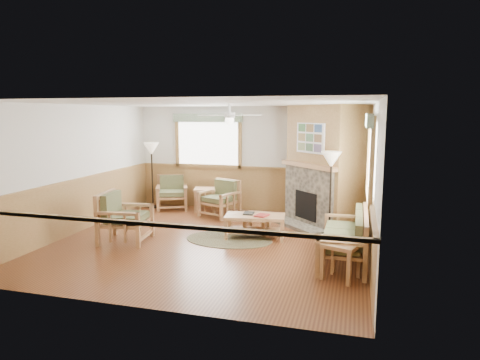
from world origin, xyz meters
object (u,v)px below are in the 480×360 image
(armchair_back_right, at_px, (219,198))
(sofa, at_px, (343,236))
(end_table_sofa, at_px, (341,261))
(armchair_back_left, at_px, (172,192))
(floor_lamp_right, at_px, (330,195))
(footstool, at_px, (257,223))
(coffee_table, at_px, (255,227))
(end_table_chairs, at_px, (205,200))
(floor_lamp_left, at_px, (152,175))
(armchair_left, at_px, (125,217))

(armchair_back_right, bearing_deg, sofa, -17.94)
(sofa, bearing_deg, end_table_sofa, -0.04)
(sofa, height_order, armchair_back_left, armchair_back_left)
(floor_lamp_right, bearing_deg, armchair_back_left, 159.31)
(armchair_back_right, xyz_separation_m, footstool, (1.25, -1.29, -0.22))
(sofa, distance_m, footstool, 2.22)
(sofa, distance_m, armchair_back_left, 5.43)
(coffee_table, distance_m, floor_lamp_right, 1.66)
(footstool, bearing_deg, floor_lamp_right, 4.97)
(armchair_back_left, xyz_separation_m, coffee_table, (2.77, -2.06, -0.20))
(end_table_sofa, bearing_deg, armchair_back_right, 132.13)
(armchair_back_left, relative_size, armchair_back_right, 1.00)
(sofa, xyz_separation_m, footstool, (-1.82, 1.26, -0.22))
(sofa, relative_size, footstool, 3.81)
(coffee_table, relative_size, end_table_chairs, 1.96)
(footstool, xyz_separation_m, floor_lamp_left, (-3.28, 1.72, 0.67))
(armchair_back_right, bearing_deg, end_table_sofa, -26.10)
(sofa, bearing_deg, floor_lamp_right, -166.98)
(end_table_chairs, distance_m, floor_lamp_right, 3.64)
(armchair_back_right, height_order, footstool, armchair_back_right)
(floor_lamp_right, bearing_deg, footstool, -175.03)
(coffee_table, distance_m, end_table_chairs, 2.69)
(sofa, height_order, coffee_table, sofa)
(sofa, distance_m, coffee_table, 2.01)
(coffee_table, bearing_deg, floor_lamp_right, 10.00)
(armchair_back_left, bearing_deg, footstool, -56.05)
(sofa, distance_m, floor_lamp_right, 1.50)
(sofa, xyz_separation_m, end_table_chairs, (-3.58, 2.92, -0.13))
(floor_lamp_right, bearing_deg, end_table_sofa, -81.79)
(armchair_left, relative_size, floor_lamp_right, 0.56)
(floor_lamp_right, bearing_deg, armchair_left, -160.48)
(armchair_back_right, bearing_deg, coffee_table, -29.72)
(armchair_back_right, distance_m, end_table_chairs, 0.63)
(sofa, xyz_separation_m, armchair_left, (-4.19, 0.02, 0.06))
(armchair_left, xyz_separation_m, end_table_sofa, (4.19, -0.87, -0.21))
(armchair_left, bearing_deg, end_table_sofa, -109.90)
(armchair_back_left, height_order, end_table_chairs, armchair_back_left)
(footstool, height_order, floor_lamp_left, floor_lamp_left)
(sofa, bearing_deg, armchair_back_left, -123.35)
(footstool, xyz_separation_m, floor_lamp_right, (1.50, 0.13, 0.67))
(end_table_chairs, distance_m, footstool, 2.42)
(coffee_table, distance_m, footstool, 0.34)
(sofa, relative_size, floor_lamp_right, 1.06)
(sofa, distance_m, end_table_chairs, 4.62)
(armchair_left, xyz_separation_m, floor_lamp_right, (3.87, 1.37, 0.39))
(armchair_back_left, xyz_separation_m, floor_lamp_right, (4.22, -1.59, 0.45))
(sofa, relative_size, armchair_back_left, 2.14)
(coffee_table, relative_size, floor_lamp_right, 0.68)
(armchair_back_left, height_order, footstool, armchair_back_left)
(armchair_back_right, bearing_deg, floor_lamp_left, -170.14)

